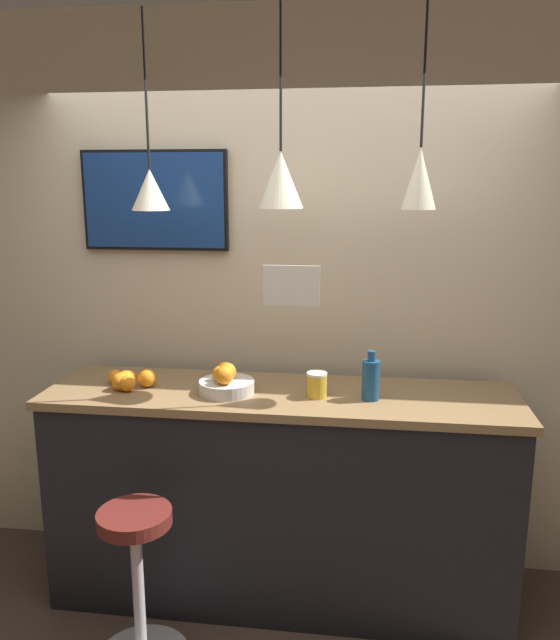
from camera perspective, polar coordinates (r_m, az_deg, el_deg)
back_wall at (r=3.28m, az=0.96°, el=1.86°), size 8.00×0.06×2.90m
service_counter at (r=3.20m, az=0.00°, el=-15.75°), size 2.24×0.60×1.08m
bar_stool at (r=2.92m, az=-12.90°, el=-21.61°), size 0.42×0.42×0.72m
fruit_bowl at (r=2.96m, az=-4.96°, el=-5.64°), size 0.26×0.26×0.15m
orange_pile at (r=3.11m, az=-13.67°, el=-5.32°), size 0.25×0.18×0.09m
juice_bottle at (r=2.88m, az=8.31°, el=-5.36°), size 0.08×0.08×0.23m
spread_jar at (r=2.90m, az=3.38°, el=-5.93°), size 0.09×0.09×0.12m
pendant_lamp_left at (r=2.98m, az=-11.79°, el=11.70°), size 0.17×0.17×0.87m
pendant_lamp_middle at (r=2.84m, az=0.07°, el=12.74°), size 0.20×0.20×0.86m
pendant_lamp_right at (r=2.83m, az=12.65°, el=12.59°), size 0.15×0.15×0.86m
mounted_tv at (r=3.33m, az=-11.37°, el=10.66°), size 0.76×0.04×0.51m
hanging_menu_board at (r=2.62m, az=1.04°, el=3.17°), size 0.24×0.01×0.17m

